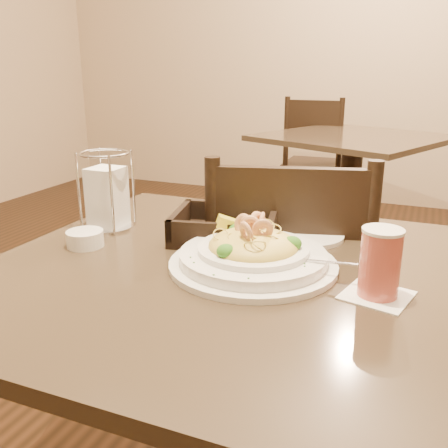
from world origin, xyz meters
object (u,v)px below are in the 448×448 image
at_px(drink_glass, 380,264).
at_px(dining_chair_near, 286,308).
at_px(main_table, 220,369).
at_px(napkin_caddy, 107,196).
at_px(butter_ramekin, 85,239).
at_px(dining_chair_far, 315,159).
at_px(background_table, 351,176).
at_px(bread_basket, 225,229).
at_px(side_plate, 307,236).
at_px(pasta_bowl, 253,253).

bearing_deg(drink_glass, dining_chair_near, 124.21).
bearing_deg(drink_glass, main_table, 175.46).
xyz_separation_m(napkin_caddy, butter_ramekin, (0.03, -0.13, -0.06)).
height_order(main_table, dining_chair_far, dining_chair_far).
relative_size(main_table, background_table, 0.76).
bearing_deg(napkin_caddy, background_table, 81.31).
height_order(dining_chair_far, bread_basket, dining_chair_far).
xyz_separation_m(dining_chair_far, side_plate, (0.50, -2.39, 0.26)).
relative_size(background_table, bread_basket, 4.49).
bearing_deg(dining_chair_near, napkin_caddy, 15.76).
height_order(dining_chair_near, pasta_bowl, dining_chair_near).
bearing_deg(napkin_caddy, bread_basket, 6.48).
distance_m(main_table, background_table, 2.06).
distance_m(napkin_caddy, side_plate, 0.48).
relative_size(bread_basket, napkin_caddy, 1.40).
height_order(dining_chair_near, side_plate, dining_chair_near).
height_order(drink_glass, napkin_caddy, napkin_caddy).
relative_size(dining_chair_near, dining_chair_far, 1.00).
bearing_deg(side_plate, pasta_bowl, -105.19).
bearing_deg(pasta_bowl, dining_chair_far, 99.66).
distance_m(main_table, drink_glass, 0.42).
height_order(background_table, napkin_caddy, napkin_caddy).
bearing_deg(background_table, pasta_bowl, -86.95).
distance_m(dining_chair_near, side_plate, 0.30).
bearing_deg(bread_basket, main_table, -71.25).
relative_size(side_plate, butter_ramekin, 2.08).
bearing_deg(pasta_bowl, butter_ramekin, -175.95).
relative_size(background_table, pasta_bowl, 3.23).
height_order(drink_glass, butter_ramekin, drink_glass).
height_order(main_table, pasta_bowl, pasta_bowl).
distance_m(main_table, side_plate, 0.35).
height_order(pasta_bowl, napkin_caddy, napkin_caddy).
xyz_separation_m(background_table, napkin_caddy, (-0.30, -1.94, 0.32)).
bearing_deg(dining_chair_far, butter_ramekin, 89.40).
relative_size(dining_chair_far, drink_glass, 7.21).
relative_size(main_table, dining_chair_far, 0.97).
relative_size(dining_chair_near, bread_basket, 3.54).
bearing_deg(bread_basket, drink_glass, -26.66).
xyz_separation_m(dining_chair_far, butter_ramekin, (0.07, -2.63, 0.27)).
height_order(main_table, drink_glass, drink_glass).
xyz_separation_m(background_table, dining_chair_near, (0.09, -1.71, -0.02)).
bearing_deg(main_table, bread_basket, 108.75).
bearing_deg(main_table, side_plate, 62.27).
height_order(dining_chair_far, napkin_caddy, napkin_caddy).
distance_m(pasta_bowl, butter_ramekin, 0.38).
relative_size(dining_chair_near, drink_glass, 7.21).
xyz_separation_m(main_table, butter_ramekin, (-0.31, -0.01, 0.25)).
height_order(pasta_bowl, side_plate, pasta_bowl).
height_order(dining_chair_far, butter_ramekin, dining_chair_far).
height_order(dining_chair_near, napkin_caddy, napkin_caddy).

